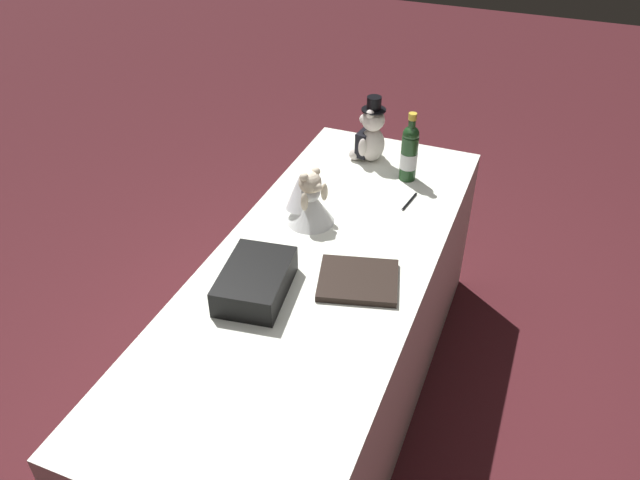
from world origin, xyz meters
The scene contains 8 objects.
ground_plane centered at (0.00, 0.00, 0.00)m, with size 12.00×12.00×0.00m, color #47191E.
reception_table centered at (0.00, 0.00, 0.37)m, with size 2.01×0.76×0.74m, color white.
teddy_bear_groom centered at (0.78, 0.08, 0.86)m, with size 0.17×0.15×0.30m.
teddy_bear_bride centered at (0.23, 0.14, 0.84)m, with size 0.21×0.24×0.22m.
champagne_bottle centered at (0.68, -0.13, 0.87)m, with size 0.07×0.07×0.30m.
signing_pen centered at (0.49, -0.19, 0.75)m, with size 0.14×0.03×0.01m.
gift_case_black centered at (-0.22, 0.14, 0.79)m, with size 0.33×0.25×0.09m.
guestbook centered at (-0.05, -0.16, 0.76)m, with size 0.23×0.26×0.02m, color black.
Camera 1 is at (-1.60, -0.64, 2.10)m, focal length 35.07 mm.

